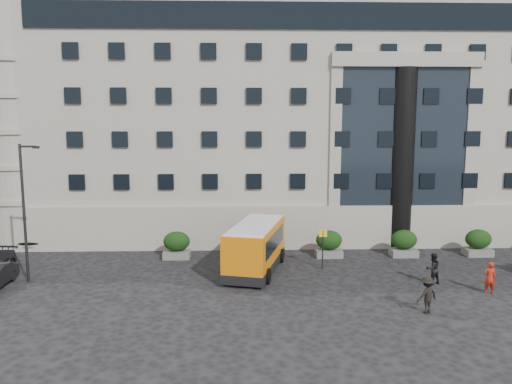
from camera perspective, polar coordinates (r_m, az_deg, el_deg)
ground at (r=26.99m, az=-2.48°, el=-11.95°), size 120.00×120.00×0.00m
civic_building at (r=47.69m, az=5.04°, el=7.78°), size 44.00×24.00×18.00m
entrance_column at (r=37.62m, az=16.28°, el=3.59°), size 1.80×1.80×13.00m
apartment_far at (r=69.02m, az=-25.48°, el=8.79°), size 13.00×13.00×22.00m
hedge_a at (r=34.46m, az=-9.05°, el=-5.98°), size 1.80×1.26×1.84m
hedge_b at (r=34.20m, az=-0.32°, el=-5.98°), size 1.80×1.26×1.84m
hedge_c at (r=34.72m, az=8.33°, el=-5.85°), size 1.80×1.26×1.84m
hedge_d at (r=35.99m, az=16.55°, el=-5.61°), size 1.80×1.26×1.84m
hedge_e at (r=37.95m, az=24.05°, el=-5.28°), size 1.80×1.26×1.84m
street_lamp at (r=31.28m, az=-24.91°, el=-1.64°), size 1.16×0.18×8.00m
bus_stop_sign at (r=31.70m, az=7.64°, el=-5.70°), size 0.50×0.08×2.52m
minibus at (r=31.03m, az=-0.03°, el=-6.11°), size 4.18×7.49×2.96m
red_truck at (r=43.49m, az=-25.09°, el=-3.23°), size 3.14×5.01×2.50m
parked_car_d at (r=41.52m, az=-23.21°, el=-4.35°), size 2.71×5.60×1.54m
pedestrian_a at (r=30.10m, az=25.14°, el=-8.85°), size 0.67×0.47×1.75m
pedestrian_b at (r=30.53m, az=19.55°, el=-8.25°), size 1.02×0.89×1.80m
pedestrian_c at (r=26.04m, az=18.96°, el=-11.05°), size 1.35×1.10×1.82m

